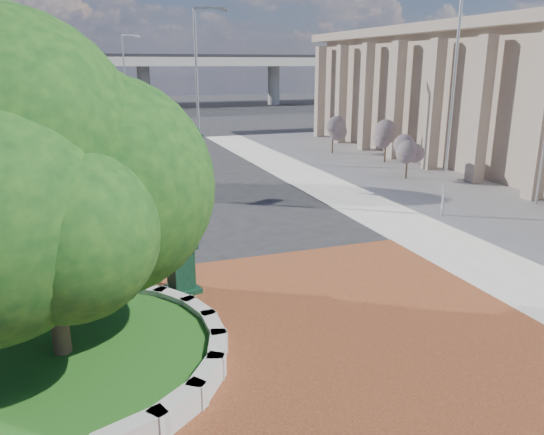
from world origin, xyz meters
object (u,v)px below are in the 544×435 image
(post_clock, at_px, (177,195))
(street_lamp_near, at_px, (200,74))
(flagpole_a, at_px, (453,90))
(parked_car, at_px, (148,131))
(street_lamp_far, at_px, (127,74))

(post_clock, xyz_separation_m, street_lamp_near, (5.11, 20.07, 2.74))
(flagpole_a, xyz_separation_m, street_lamp_near, (-6.64, 15.99, 0.38))
(post_clock, bearing_deg, flagpole_a, 19.18)
(post_clock, xyz_separation_m, flagpole_a, (11.74, 4.09, 2.35))
(street_lamp_near, bearing_deg, flagpole_a, -67.45)
(parked_car, bearing_deg, post_clock, -113.81)
(parked_car, xyz_separation_m, flagpole_a, (8.60, -28.54, 4.48))
(parked_car, height_order, street_lamp_far, street_lamp_far)
(street_lamp_near, xyz_separation_m, street_lamp_far, (-2.61, 21.78, -0.33))
(parked_car, distance_m, street_lamp_far, 10.30)
(post_clock, distance_m, street_lamp_near, 20.89)
(street_lamp_near, bearing_deg, parked_car, 98.86)
(flagpole_a, xyz_separation_m, street_lamp_far, (-9.25, 37.77, 0.05))
(parked_car, relative_size, street_lamp_far, 0.46)
(parked_car, distance_m, flagpole_a, 30.14)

